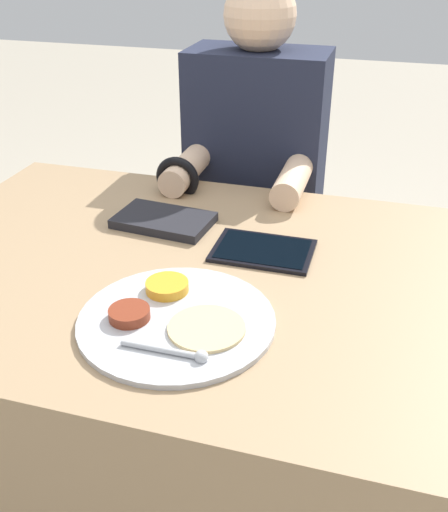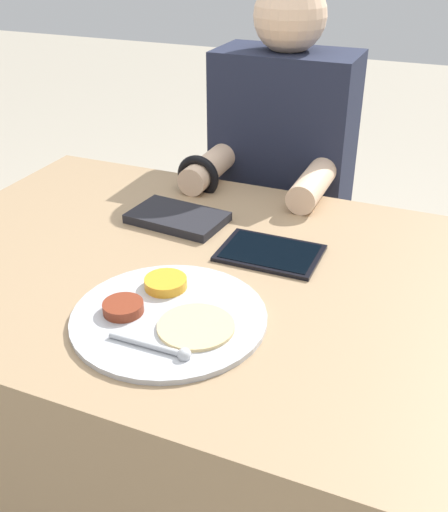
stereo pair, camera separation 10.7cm
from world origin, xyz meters
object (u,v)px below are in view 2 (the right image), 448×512
object	(u,v)px
thali_tray	(168,315)
red_notebook	(178,218)
tablet_device	(270,253)
person_diner	(279,223)

from	to	relation	value
thali_tray	red_notebook	xyz separation A→B (m)	(-0.15, 0.34, 0.00)
tablet_device	person_diner	bearing A→B (deg)	105.28
red_notebook	tablet_device	size ratio (longest dim) A/B	1.09
tablet_device	person_diner	xyz separation A→B (m)	(-0.14, 0.50, -0.19)
red_notebook	person_diner	size ratio (longest dim) A/B	0.18
tablet_device	red_notebook	bearing A→B (deg)	165.16
red_notebook	person_diner	bearing A→B (deg)	76.59
person_diner	tablet_device	bearing A→B (deg)	-74.72
thali_tray	person_diner	xyz separation A→B (m)	(-0.05, 0.77, -0.19)
tablet_device	person_diner	distance (m)	0.55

